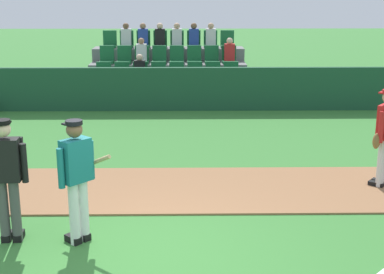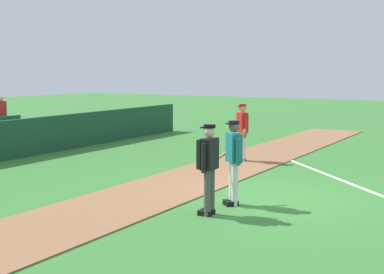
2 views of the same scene
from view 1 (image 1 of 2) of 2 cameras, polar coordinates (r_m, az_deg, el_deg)
name	(u,v)px [view 1 (image 1 of 2)]	position (r m, az deg, el deg)	size (l,w,h in m)	color
ground_plane	(148,256)	(7.70, -4.52, -11.92)	(80.00, 80.00, 0.00)	#387A33
infield_dirt_path	(156,189)	(9.98, -3.63, -5.28)	(28.00, 2.29, 0.03)	#936642
foul_line_chalk	(384,273)	(7.66, 18.86, -12.85)	(12.00, 0.10, 0.01)	white
dugout_fence	(167,89)	(16.11, -2.59, 4.86)	(20.00, 0.16, 1.24)	#19472D
stadium_bleachers	(168,78)	(17.97, -2.41, 6.03)	(5.00, 2.95, 2.30)	slate
batter_teal_jersey	(77,177)	(7.86, -11.55, -3.94)	(0.74, 0.68, 1.76)	white
umpire_home_plate	(7,173)	(8.13, -18.23, -3.52)	(0.59, 0.32, 1.76)	#4C4C4C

